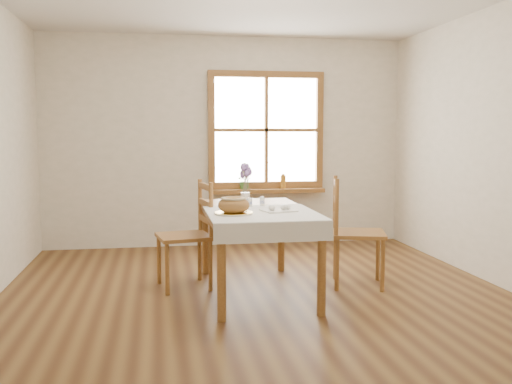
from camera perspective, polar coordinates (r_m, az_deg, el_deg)
The scene contains 18 objects.
ground at distance 4.90m, azimuth 0.60°, elevation -10.89°, with size 5.00×5.00×0.00m, color brown.
room_walls at distance 4.70m, azimuth 0.63°, elevation 9.45°, with size 4.60×5.10×2.65m.
window at distance 7.21m, azimuth 1.02°, elevation 6.21°, with size 1.46×0.08×1.46m.
window_sill at distance 7.18m, azimuth 1.11°, elevation 0.13°, with size 1.46×0.20×0.05m.
dining_table at distance 5.04m, azimuth 0.00°, elevation -2.66°, with size 0.90×1.60×0.75m.
table_linen at distance 4.73m, azimuth 0.62°, elevation -2.13°, with size 0.91×0.99×0.01m, color silver.
chair_left at distance 5.26m, azimuth -7.24°, elevation -4.26°, with size 0.46×0.48×0.98m, color olive, non-canonical shape.
chair_right at distance 5.37m, azimuth 10.23°, elevation -3.93°, with size 0.47×0.49×1.01m, color olive, non-canonical shape.
bread_plate at distance 4.64m, azimuth -2.24°, elevation -2.13°, with size 0.30×0.30×0.02m, color white.
bread_loaf at distance 4.63m, azimuth -2.24°, elevation -1.16°, with size 0.26×0.26×0.14m, color olive.
egg_napkin at distance 4.81m, azimuth 2.28°, elevation -1.86°, with size 0.26×0.22×0.01m, color silver.
eggs at distance 4.81m, azimuth 2.28°, elevation -1.52°, with size 0.20×0.18×0.04m, color silver, non-canonical shape.
salt_shaker at distance 5.11m, azimuth -0.60°, elevation -1.01°, with size 0.04×0.04×0.08m, color white.
pepper_shaker at distance 5.15m, azimuth 0.62°, elevation -0.91°, with size 0.05×0.05×0.09m, color white.
flower_vase at distance 5.42m, azimuth -1.08°, elevation -0.64°, with size 0.09×0.09×0.09m, color white.
lavender_bouquet at distance 5.40m, azimuth -1.08°, elevation 1.33°, with size 0.15×0.15×0.28m, color #735698, non-canonical shape.
potted_plant at distance 7.12m, azimuth -1.15°, elevation 0.96°, with size 0.19×0.21×0.17m, color #38692A.
amber_bottle at distance 7.21m, azimuth 2.73°, elevation 1.10°, with size 0.07×0.07×0.19m, color #AE7220.
Camera 1 is at (-0.84, -4.61, 1.42)m, focal length 40.00 mm.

